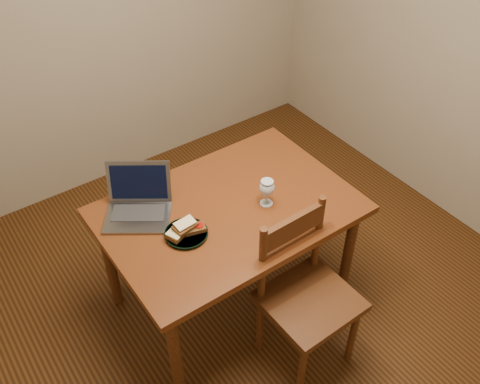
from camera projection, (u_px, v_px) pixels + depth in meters
floor at (251, 297)px, 3.28m from camera, size 3.20×3.20×0.02m
back_wall at (105, 4)px, 3.41m from camera, size 3.20×0.02×2.60m
right_wall at (476, 29)px, 3.12m from camera, size 0.02×3.20×2.60m
table at (229, 220)px, 2.84m from camera, size 1.30×0.90×0.74m
chair at (307, 291)px, 2.66m from camera, size 0.45×0.43×0.47m
plate at (186, 234)px, 2.63m from camera, size 0.22×0.22×0.02m
sandwich_cheese at (179, 232)px, 2.60m from camera, size 0.14×0.11×0.04m
sandwich_tomato at (194, 228)px, 2.62m from camera, size 0.12×0.09×0.03m
sandwich_top at (185, 226)px, 2.60m from camera, size 0.13×0.09×0.04m
milk_glass at (267, 192)px, 2.76m from camera, size 0.08×0.08×0.16m
laptop at (138, 201)px, 2.73m from camera, size 0.44×0.43×0.24m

